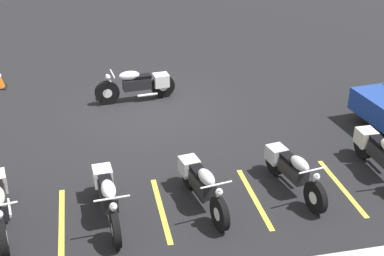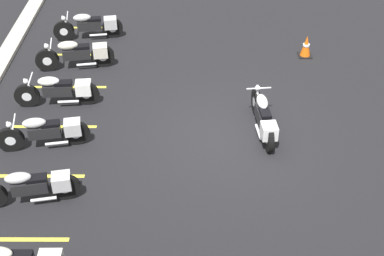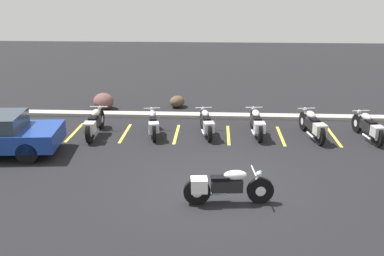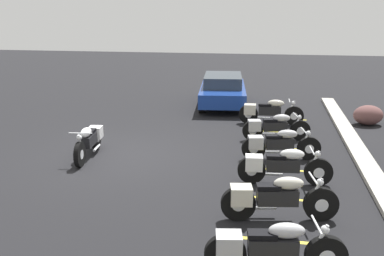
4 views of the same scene
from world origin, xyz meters
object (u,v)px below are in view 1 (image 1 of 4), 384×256
Objects in this scene: parked_bike_0 at (381,153)px; parked_bike_1 at (292,170)px; parked_bike_3 at (107,195)px; motorcycle_white_featured at (139,84)px; parked_bike_2 at (201,183)px.

parked_bike_0 is 2.02m from parked_bike_1.
parked_bike_1 is 3.60m from parked_bike_3.
motorcycle_white_featured is 1.04× the size of parked_bike_2.
parked_bike_1 is at bearing 83.36° from parked_bike_2.
parked_bike_0 reaches higher than motorcycle_white_featured.
parked_bike_0 is 1.07× the size of parked_bike_2.
parked_bike_1 is (2.02, 0.18, -0.03)m from parked_bike_0.
motorcycle_white_featured reaches higher than parked_bike_3.
parked_bike_0 is at bearing 84.22° from parked_bike_2.
parked_bike_0 reaches higher than parked_bike_1.
parked_bike_0 is 5.62m from parked_bike_3.
motorcycle_white_featured is 5.51m from parked_bike_1.
parked_bike_1 is 0.96× the size of parked_bike_3.
parked_bike_1 is at bearing 110.00° from motorcycle_white_featured.
parked_bike_2 is at bearing -86.23° from parked_bike_0.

